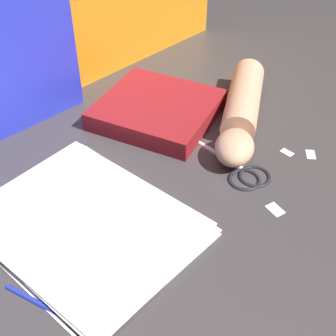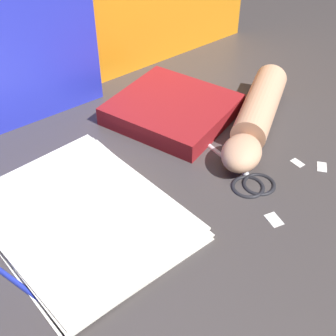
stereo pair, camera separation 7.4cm
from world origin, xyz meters
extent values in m
plane|color=#3D3838|center=(0.00, 0.00, 0.00)|extent=(6.00, 6.00, 0.00)
cube|color=white|center=(-0.12, 0.05, 0.00)|extent=(0.28, 0.34, 0.00)
cube|color=white|center=(-0.11, 0.05, 0.00)|extent=(0.28, 0.34, 0.00)
cube|color=white|center=(-0.12, 0.05, 0.01)|extent=(0.28, 0.34, 0.00)
cube|color=white|center=(-0.12, 0.06, 0.01)|extent=(0.27, 0.33, 0.00)
cube|color=maroon|center=(0.18, 0.15, 0.02)|extent=(0.25, 0.26, 0.04)
sphere|color=silver|center=(0.15, -0.06, 0.00)|extent=(0.01, 0.01, 0.01)
cylinder|color=silver|center=(0.16, -0.01, 0.00)|extent=(0.03, 0.11, 0.01)
torus|color=black|center=(0.15, -0.10, 0.00)|extent=(0.07, 0.07, 0.01)
cylinder|color=silver|center=(0.19, -0.02, 0.00)|extent=(0.08, 0.08, 0.01)
torus|color=black|center=(0.13, -0.09, 0.00)|extent=(0.08, 0.08, 0.01)
cylinder|color=tan|center=(0.30, 0.03, 0.03)|extent=(0.23, 0.16, 0.07)
ellipsoid|color=tan|center=(0.16, -0.04, 0.03)|extent=(0.12, 0.10, 0.05)
cube|color=white|center=(0.24, -0.11, 0.00)|extent=(0.02, 0.03, 0.00)
cube|color=white|center=(0.26, -0.15, 0.00)|extent=(0.03, 0.03, 0.00)
cube|color=white|center=(0.10, -0.16, 0.00)|extent=(0.03, 0.03, 0.00)
cylinder|color=#2333B2|center=(-0.25, -0.01, 0.00)|extent=(0.03, 0.13, 0.01)
camera|label=1|loc=(-0.43, -0.35, 0.54)|focal=50.00mm
camera|label=2|loc=(-0.38, -0.41, 0.54)|focal=50.00mm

